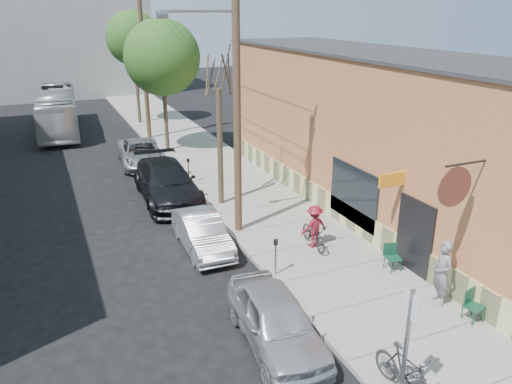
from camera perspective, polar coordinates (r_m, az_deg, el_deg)
name	(u,v)px	position (r m, az deg, el deg)	size (l,w,h in m)	color
ground	(215,302)	(15.31, -4.72, -12.38)	(120.00, 120.00, 0.00)	black
sidewalk	(223,175)	(26.00, -3.81, 1.92)	(4.50, 58.00, 0.15)	gray
cafe_building	(373,131)	(22.16, 13.18, 6.86)	(6.60, 20.20, 6.61)	#B46C43
end_cap_building	(51,33)	(54.35, -22.38, 16.47)	(18.00, 8.00, 12.00)	#959591
sign_post	(407,336)	(11.23, 16.91, -15.52)	(0.07, 0.45, 2.80)	slate
parking_meter_near	(276,251)	(15.97, 2.26, -6.77)	(0.14, 0.14, 1.24)	slate
parking_meter_far	(188,167)	(24.54, -7.72, 2.88)	(0.14, 0.14, 1.24)	slate
utility_pole_near	(235,94)	(17.92, -2.39, 11.16)	(3.57, 0.28, 10.00)	#503A28
utility_pole_far	(144,57)	(33.35, -12.73, 14.82)	(1.80, 0.28, 10.00)	#503A28
tree_bare	(220,148)	(21.35, -4.14, 5.07)	(0.24, 0.24, 5.02)	#44392C
tree_leafy_mid	(162,57)	(29.96, -10.69, 14.87)	(4.36, 4.36, 7.63)	#44392C
tree_leafy_far	(133,38)	(38.24, -13.86, 16.68)	(3.85, 3.85, 8.01)	#44392C
patio_chair_a	(393,258)	(17.01, 15.41, -7.24)	(0.50, 0.50, 0.88)	#113D29
patio_chair_b	(474,306)	(15.18, 23.65, -11.89)	(0.50, 0.50, 0.88)	#113D29
patron_grey	(442,273)	(15.39, 20.51, -8.64)	(0.72, 0.47, 1.96)	slate
cyclist	(314,226)	(17.93, 6.67, -3.92)	(1.02, 0.58, 1.57)	maroon
cyclist_bike	(314,234)	(18.05, 6.63, -4.79)	(0.64, 1.84, 0.97)	black
parked_bike_a	(406,373)	(12.10, 16.72, -19.18)	(0.53, 1.89, 1.13)	black
car_0	(276,320)	(13.21, 2.29, -14.45)	(1.70, 4.23, 1.44)	#BABAC2
car_1	(202,233)	(18.12, -6.18, -4.63)	(1.37, 3.93, 1.29)	#B4B5BC
car_2	(167,182)	(22.89, -10.16, 1.10)	(2.37, 5.83, 1.69)	black
car_3	(141,153)	(28.45, -13.01, 4.35)	(2.28, 4.93, 1.37)	#9DA0A5
bus	(58,111)	(37.92, -21.69, 8.57)	(2.47, 10.54, 2.94)	silver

